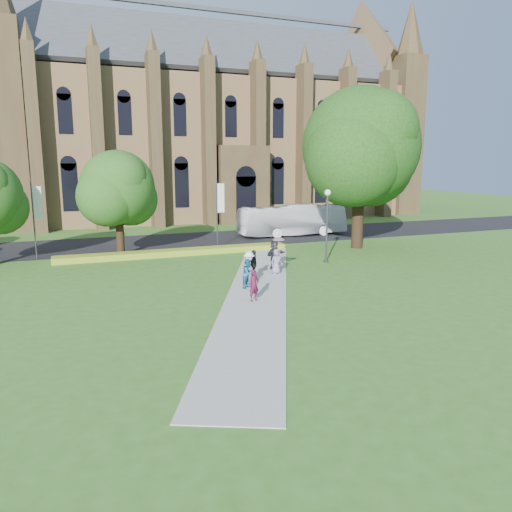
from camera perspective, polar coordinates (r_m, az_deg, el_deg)
name	(u,v)px	position (r m, az deg, el deg)	size (l,w,h in m)	color
ground	(265,294)	(27.52, 1.01, -4.35)	(160.00, 160.00, 0.00)	#39641E
road	(181,241)	(46.25, -8.56, 1.71)	(160.00, 10.00, 0.02)	black
footpath	(258,289)	(28.41, 0.23, -3.83)	(3.20, 30.00, 0.04)	#B2B2A8
flower_hedge	(176,252)	(39.23, -9.14, 0.40)	(18.00, 1.40, 0.45)	gold
cathedral	(219,116)	(67.62, -4.26, 15.63)	(52.60, 18.25, 28.00)	brown
streetlamp	(327,217)	(35.95, 8.13, 4.44)	(0.44, 0.44, 5.24)	#38383D
large_tree	(360,147)	(42.47, 11.85, 12.12)	(9.60, 9.60, 13.20)	#332114
street_tree_1	(118,188)	(39.31, -15.53, 7.51)	(5.60, 5.60, 8.05)	#332114
banner_pole_0	(218,208)	(41.77, -4.34, 5.51)	(0.70, 0.10, 6.00)	#38383D
banner_pole_1	(35,214)	(39.94, -23.94, 4.39)	(0.70, 0.10, 6.00)	#38383D
tour_coach	(292,220)	(49.00, 4.18, 4.10)	(2.55, 10.88, 3.03)	silver
pedestrian_0	(254,285)	(25.82, -0.23, -3.37)	(0.61, 0.40, 1.66)	#52122F
pedestrian_1	(248,274)	(28.43, -0.90, -2.02)	(0.82, 0.64, 1.70)	#1B5D87
pedestrian_2	(249,267)	(29.66, -0.79, -1.29)	(1.22, 0.70, 1.89)	white
pedestrian_3	(254,264)	(30.68, -0.29, -0.98)	(1.05, 0.44, 1.80)	black
pedestrian_4	(277,261)	(32.10, 2.37, -0.63)	(0.79, 0.51, 1.61)	gray
pedestrian_5	(274,255)	(33.62, 2.13, 0.16)	(1.78, 0.57, 1.92)	#282930
parasol	(279,244)	(32.06, 2.60, 1.42)	(0.76, 0.76, 0.67)	#DD9F9C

